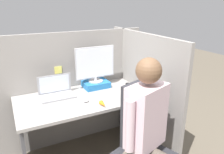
{
  "coord_description": "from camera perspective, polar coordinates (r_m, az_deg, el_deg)",
  "views": [
    {
      "loc": [
        -0.69,
        -1.68,
        1.72
      ],
      "look_at": [
        0.26,
        0.19,
        1.0
      ],
      "focal_mm": 35.0,
      "sensor_mm": 36.0,
      "label": 1
    }
  ],
  "objects": [
    {
      "name": "mouse",
      "position": [
        2.26,
        -6.83,
        -6.13
      ],
      "size": [
        0.06,
        0.05,
        0.03
      ],
      "color": "silver",
      "rests_on": "desk"
    },
    {
      "name": "monitor",
      "position": [
        2.56,
        -4.42,
        3.42
      ],
      "size": [
        0.48,
        0.17,
        0.42
      ],
      "color": "#B2B2B7",
      "rests_on": "paper_box"
    },
    {
      "name": "person",
      "position": [
        1.81,
        9.29,
        -12.94
      ],
      "size": [
        0.46,
        0.51,
        1.33
      ],
      "color": "brown",
      "rests_on": "ground"
    },
    {
      "name": "stapler",
      "position": [
        2.61,
        4.62,
        -2.4
      ],
      "size": [
        0.04,
        0.13,
        0.04
      ],
      "color": "black",
      "rests_on": "desk"
    },
    {
      "name": "cubicle_panel_back",
      "position": [
        2.74,
        -10.36,
        -3.13
      ],
      "size": [
        1.88,
        0.05,
        1.4
      ],
      "color": "gray",
      "rests_on": "ground"
    },
    {
      "name": "office_chair",
      "position": [
        2.08,
        7.56,
        -16.16
      ],
      "size": [
        0.59,
        0.63,
        1.06
      ],
      "color": "#2D2D33",
      "rests_on": "ground"
    },
    {
      "name": "carrot_toy",
      "position": [
        2.16,
        -2.39,
        -7.1
      ],
      "size": [
        0.05,
        0.12,
        0.05
      ],
      "color": "orange",
      "rests_on": "desk"
    },
    {
      "name": "laptop",
      "position": [
        2.43,
        -14.28,
        -3.95
      ],
      "size": [
        0.36,
        0.21,
        0.23
      ],
      "color": "#99999E",
      "rests_on": "desk"
    },
    {
      "name": "desk",
      "position": [
        2.46,
        -7.42,
        -9.38
      ],
      "size": [
        1.38,
        0.74,
        0.75
      ],
      "color": "#9E9993",
      "rests_on": "ground"
    },
    {
      "name": "paper_box",
      "position": [
        2.63,
        -4.25,
        -1.86
      ],
      "size": [
        0.3,
        0.23,
        0.07
      ],
      "color": "#236BAD",
      "rests_on": "desk"
    },
    {
      "name": "cubicle_panel_right",
      "position": [
        2.63,
        7.85,
        -3.94
      ],
      "size": [
        0.04,
        1.39,
        1.4
      ],
      "color": "gray",
      "rests_on": "ground"
    }
  ]
}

